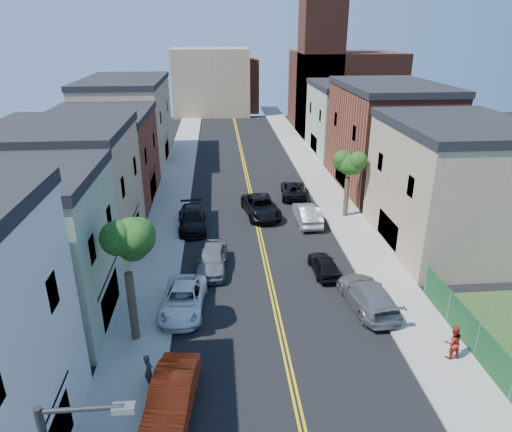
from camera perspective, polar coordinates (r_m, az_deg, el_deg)
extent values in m
cube|color=gray|center=(49.58, -10.12, 3.82)|extent=(3.20, 100.00, 0.15)
cube|color=gray|center=(50.58, 8.03, 4.33)|extent=(3.20, 100.00, 0.15)
cube|color=gray|center=(49.45, -8.10, 3.90)|extent=(0.30, 100.00, 0.15)
cube|color=gray|center=(50.23, 6.08, 4.29)|extent=(0.30, 100.00, 0.15)
cube|color=gray|center=(27.73, -27.42, -4.56)|extent=(9.00, 8.00, 8.50)
cube|color=#998466|center=(35.43, -22.41, 2.37)|extent=(9.00, 10.00, 9.00)
cube|color=brown|center=(45.69, -18.54, 6.54)|extent=(9.00, 12.00, 8.00)
cube|color=#998466|center=(58.87, -15.68, 11.01)|extent=(9.00, 16.00, 9.50)
cube|color=#998466|center=(37.02, 23.08, 3.09)|extent=(9.00, 12.00, 9.00)
cube|color=brown|center=(49.18, 15.90, 9.13)|extent=(9.00, 14.00, 10.00)
cube|color=gray|center=(62.34, 11.43, 11.53)|extent=(9.00, 12.00, 8.50)
cube|color=#4C2319|center=(78.23, 10.86, 15.04)|extent=(16.00, 14.00, 12.00)
cube|color=#4C2319|center=(72.69, 8.00, 18.63)|extent=(6.00, 6.00, 22.00)
cube|color=#998466|center=(89.35, -5.61, 16.21)|extent=(14.00, 8.00, 12.00)
cube|color=brown|center=(93.49, -3.02, 15.94)|extent=(10.00, 8.00, 10.00)
cube|color=#143F1E|center=(25.30, 27.48, -15.66)|extent=(0.04, 15.00, 1.90)
cylinder|color=#3C2D1E|center=(25.29, -15.12, -10.77)|extent=(0.44, 0.44, 3.96)
sphere|color=#123B10|center=(23.27, -16.18, -1.82)|extent=(5.20, 5.20, 5.20)
sphere|color=#123B10|center=(22.41, -15.34, 0.23)|extent=(3.90, 3.90, 3.90)
sphere|color=#123B10|center=(24.05, -17.05, -2.47)|extent=(3.64, 3.64, 3.64)
cylinder|color=#3C2D1E|center=(40.85, 11.16, 2.38)|extent=(0.44, 0.44, 3.52)
sphere|color=#123B10|center=(39.74, 11.57, 7.44)|extent=(4.40, 4.40, 4.40)
sphere|color=#123B10|center=(39.35, 12.42, 8.55)|extent=(3.30, 3.30, 3.30)
sphere|color=#123B10|center=(40.14, 10.74, 7.01)|extent=(3.08, 3.08, 3.08)
cylinder|color=black|center=(11.37, -20.94, -21.52)|extent=(1.80, 0.12, 0.12)
cube|color=slate|center=(11.19, -16.13, -21.98)|extent=(0.50, 0.25, 0.15)
imported|color=red|center=(21.64, -10.41, -21.25)|extent=(2.40, 5.28, 1.68)
imported|color=white|center=(27.88, -9.04, -10.23)|extent=(2.84, 5.44, 1.46)
imported|color=slate|center=(31.87, -5.47, -5.34)|extent=(2.41, 5.11, 1.69)
imported|color=black|center=(38.60, -7.95, -0.38)|extent=(2.56, 5.66, 1.61)
imported|color=slate|center=(28.60, 13.74, -9.52)|extent=(2.88, 5.84, 1.63)
imported|color=black|center=(31.73, 8.47, -6.00)|extent=(1.78, 3.97, 1.33)
imported|color=#A2A4A9|center=(39.44, 6.38, 0.25)|extent=(1.84, 5.06, 1.66)
imported|color=black|center=(45.65, 4.69, 3.31)|extent=(2.89, 5.39, 1.44)
imported|color=black|center=(40.79, 0.62, 1.16)|extent=(3.52, 6.24, 1.64)
imported|color=#26272E|center=(22.92, -13.21, -18.13)|extent=(0.57, 0.70, 1.65)
imported|color=maroon|center=(25.73, 23.27, -14.20)|extent=(0.94, 0.75, 1.86)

